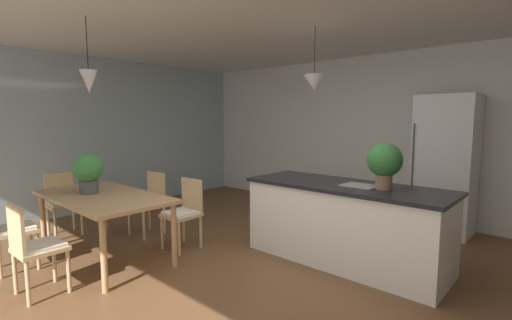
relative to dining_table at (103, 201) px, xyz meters
name	(u,v)px	position (x,y,z in m)	size (l,w,h in m)	color
ground_plane	(263,280)	(1.74, 0.83, -0.71)	(10.00, 8.40, 0.04)	brown
wall_back_kitchen	(392,136)	(1.74, 4.09, 0.66)	(10.00, 0.12, 2.70)	silver
window_wall_left_glazing	(88,135)	(-2.32, 0.83, 0.66)	(0.06, 8.40, 2.70)	#9EB7C6
dining_table	(103,201)	(0.00, 0.00, 0.00)	(1.81, 0.94, 0.76)	tan
chair_window_end	(63,202)	(-1.28, 0.00, -0.21)	(0.42, 0.42, 0.87)	tan
chair_near_right	(34,246)	(0.41, -0.84, -0.21)	(0.41, 0.41, 0.87)	tan
chair_far_left	(149,201)	(-0.41, 0.84, -0.21)	(0.43, 0.43, 0.87)	tan
chair_near_left	(9,228)	(-0.41, -0.84, -0.21)	(0.44, 0.44, 0.87)	tan
chair_far_right	(184,211)	(0.41, 0.84, -0.21)	(0.41, 0.41, 0.87)	tan
kitchen_island	(344,222)	(2.13, 1.79, -0.23)	(2.26, 0.86, 0.91)	white
refrigerator	(445,165)	(2.67, 3.69, 0.29)	(0.75, 0.67, 1.96)	silver
pendant_over_table	(89,82)	(0.13, -0.15, 1.34)	(0.18, 0.18, 0.80)	black
pendant_over_island_main	(314,82)	(1.69, 1.79, 1.37)	(0.25, 0.25, 0.74)	black
potted_plant_on_island	(385,162)	(2.57, 1.79, 0.50)	(0.36, 0.36, 0.49)	#8C664C
potted_plant_on_table	(88,171)	(-0.20, -0.07, 0.34)	(0.35, 0.35, 0.48)	#4C4C51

